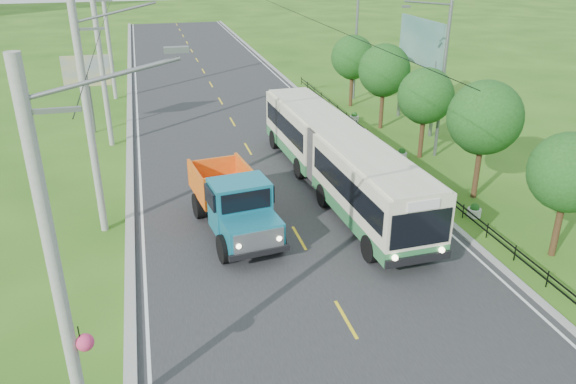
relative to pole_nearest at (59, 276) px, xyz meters
name	(u,v)px	position (x,y,z in m)	size (l,w,h in m)	color
ground	(346,320)	(8.24, 3.00, -4.94)	(240.00, 240.00, 0.00)	#295714
road	(242,139)	(8.24, 23.00, -4.93)	(14.00, 120.00, 0.02)	#28282B
curb_left	(130,147)	(1.04, 23.00, -4.86)	(0.40, 120.00, 0.15)	#9E9E99
curb_right	(345,130)	(15.39, 23.00, -4.89)	(0.30, 120.00, 0.10)	#9E9E99
edge_line_left	(139,147)	(1.59, 23.00, -4.91)	(0.12, 120.00, 0.00)	silver
edge_line_right	(338,131)	(14.89, 23.00, -4.91)	(0.12, 120.00, 0.00)	silver
centre_dash	(346,319)	(8.24, 3.00, -4.91)	(0.12, 2.20, 0.00)	yellow
railing_right	(392,155)	(16.24, 17.00, -4.64)	(0.04, 40.00, 0.60)	black
pole_nearest	(59,276)	(0.00, 0.00, 0.00)	(3.51, 0.44, 10.00)	gray
pole_near	(90,121)	(-0.02, 12.00, 0.16)	(3.51, 0.32, 10.00)	gray
pole_mid	(102,65)	(-0.02, 24.00, 0.16)	(3.51, 0.32, 10.00)	gray
pole_far	(108,36)	(-0.02, 36.00, 0.16)	(3.51, 0.32, 10.00)	gray
tree_second	(567,175)	(18.10, 5.14, -1.42)	(3.18, 3.26, 5.30)	#382314
tree_third	(484,121)	(18.10, 11.14, -0.95)	(3.60, 3.62, 6.00)	#382314
tree_fourth	(425,98)	(18.10, 17.14, -1.35)	(3.24, 3.31, 5.40)	#382314
tree_fifth	(384,73)	(18.10, 23.14, -1.08)	(3.48, 3.52, 5.80)	#382314
tree_back	(353,59)	(18.10, 29.14, -1.28)	(3.30, 3.36, 5.50)	#382314
streetlight_mid	(441,76)	(18.88, 17.00, -0.03)	(3.02, 0.20, 9.07)	slate
streetlight_far	(354,38)	(18.88, 31.00, -0.03)	(3.02, 0.20, 9.07)	slate
planter_near	(474,211)	(16.84, 9.00, -4.65)	(0.64, 0.64, 0.67)	silver
planter_mid	(402,154)	(16.84, 17.00, -4.65)	(0.64, 0.64, 0.67)	silver
planter_far	(354,117)	(16.84, 25.00, -4.65)	(0.64, 0.64, 0.67)	silver
billboard_left	(87,76)	(-1.26, 27.00, -1.07)	(3.00, 0.20, 5.20)	slate
billboard_right	(420,49)	(20.54, 23.00, 0.41)	(0.24, 6.00, 7.30)	slate
bus	(336,155)	(11.46, 13.53, -2.93)	(3.53, 17.39, 3.34)	#2E7540
dump_truck	(234,199)	(5.61, 10.33, -3.33)	(3.39, 7.01, 2.83)	#166D85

